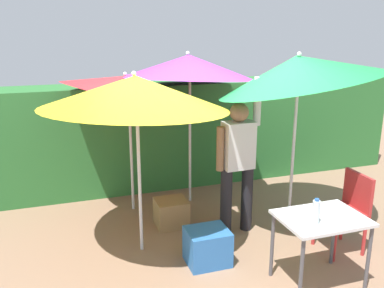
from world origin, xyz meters
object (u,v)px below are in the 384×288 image
Objects in this scene: crate_cardboard at (171,213)px; umbrella_rainbow at (298,70)px; umbrella_navy at (189,67)px; cooler_box at (207,246)px; folding_table at (321,225)px; bottle_water at (316,212)px; umbrella_yellow at (127,87)px; chair_plastic at (347,207)px; umbrella_orange at (135,92)px; person_vendor at (238,159)px.

umbrella_rainbow is at bearing -20.42° from crate_cardboard.
cooler_box is (-0.33, -1.64, -1.72)m from umbrella_navy.
bottle_water is (-0.14, -0.10, 0.20)m from folding_table.
umbrella_rainbow is 2.21m from cooler_box.
umbrella_yellow reaches higher than chair_plastic.
crate_cardboard is 0.49× the size of folding_table.
crate_cardboard is (-0.13, 0.96, -0.02)m from cooler_box.
umbrella_orange reaches higher than bottle_water.
cooler_box is 1.20m from folding_table.
bottle_water is at bearing -43.41° from umbrella_orange.
person_vendor reaches higher than crate_cardboard.
umbrella_yellow is at bearing 84.52° from umbrella_orange.
umbrella_navy is 9.12× the size of bottle_water.
bottle_water is at bearing -80.21° from umbrella_navy.
crate_cardboard is at bearing 43.29° from umbrella_orange.
umbrella_navy reaches higher than person_vendor.
umbrella_navy is at bearing 78.69° from cooler_box.
umbrella_rainbow is 2.14m from umbrella_yellow.
umbrella_yellow is 2.28m from cooler_box.
person_vendor is 2.35× the size of folding_table.
umbrella_orange is at bearing -177.04° from person_vendor.
umbrella_yellow is 0.97× the size of umbrella_navy.
crate_cardboard is 2.06m from bottle_water.
chair_plastic is 2.29× the size of crate_cardboard.
bottle_water reaches higher than folding_table.
chair_plastic reaches higher than cooler_box.
umbrella_orange is 1.78m from cooler_box.
cooler_box is at bearing 133.58° from bottle_water.
umbrella_navy is (0.94, 1.13, 0.13)m from umbrella_orange.
umbrella_navy is at bearing 50.32° from umbrella_orange.
umbrella_orange is at bearing -95.48° from umbrella_yellow.
umbrella_orange is 1.15m from umbrella_yellow.
bottle_water is at bearing -112.29° from umbrella_rainbow.
person_vendor is 1.32m from folding_table.
crate_cardboard is at bearing 97.53° from cooler_box.
chair_plastic is (0.98, -0.78, -0.42)m from person_vendor.
chair_plastic is (2.07, -1.85, -1.17)m from umbrella_yellow.
umbrella_navy reaches higher than bottle_water.
person_vendor is at bearing -29.09° from crate_cardboard.
umbrella_yellow is 1.13× the size of person_vendor.
cooler_box is (0.50, -1.64, -1.49)m from umbrella_yellow.
umbrella_yellow is (-1.75, 1.19, -0.27)m from umbrella_rainbow.
crate_cardboard is at bearing -123.91° from umbrella_navy.
umbrella_yellow is 2.86m from bottle_water.
bottle_water is at bearing -63.43° from crate_cardboard.
umbrella_navy is (0.83, -0.01, 0.23)m from umbrella_yellow.
person_vendor is at bearing 103.55° from folding_table.
umbrella_rainbow is 1.74m from bottle_water.
umbrella_rainbow is 2.68× the size of chair_plastic.
umbrella_yellow is at bearing 107.07° from cooler_box.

